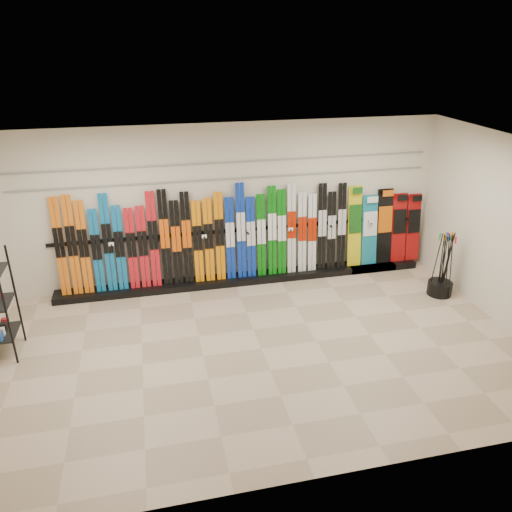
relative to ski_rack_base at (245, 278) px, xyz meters
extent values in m
plane|color=tan|center=(-0.22, -2.28, -0.06)|extent=(8.00, 8.00, 0.00)
plane|color=beige|center=(-0.22, 0.22, 1.44)|extent=(8.00, 0.00, 8.00)
plane|color=beige|center=(3.78, -2.28, 1.44)|extent=(0.00, 5.00, 5.00)
plane|color=silver|center=(-0.22, -2.28, 2.94)|extent=(8.00, 8.00, 0.00)
cube|color=black|center=(0.00, 0.00, 0.00)|extent=(8.00, 0.40, 0.12)
cube|color=orange|center=(-3.27, 0.04, 0.95)|extent=(0.17, 0.20, 1.77)
cube|color=orange|center=(-3.07, 0.04, 0.96)|extent=(0.17, 0.21, 1.79)
cube|color=orange|center=(-2.88, 0.04, 0.90)|extent=(0.17, 0.19, 1.69)
cube|color=#0D5D96|center=(-2.67, 0.03, 0.82)|extent=(0.17, 0.18, 1.52)
cube|color=#0D5D96|center=(-2.47, 0.04, 0.95)|extent=(0.17, 0.20, 1.78)
cube|color=#0D5D96|center=(-2.28, 0.03, 0.84)|extent=(0.17, 0.18, 1.56)
cube|color=red|center=(-2.07, 0.03, 0.81)|extent=(0.17, 0.17, 1.50)
cube|color=red|center=(-1.87, 0.03, 0.82)|extent=(0.17, 0.18, 1.52)
cube|color=red|center=(-1.68, 0.04, 0.94)|extent=(0.17, 0.20, 1.77)
cube|color=black|center=(-1.47, 0.04, 0.95)|extent=(0.17, 0.20, 1.79)
cube|color=black|center=(-1.27, 0.03, 0.85)|extent=(0.17, 0.18, 1.58)
cube|color=black|center=(-1.08, 0.04, 0.92)|extent=(0.17, 0.20, 1.72)
cube|color=orange|center=(-0.88, 0.03, 0.83)|extent=(0.17, 0.18, 1.55)
cube|color=orange|center=(-0.68, 0.03, 0.85)|extent=(0.17, 0.18, 1.58)
cube|color=orange|center=(-0.47, 0.04, 0.90)|extent=(0.17, 0.19, 1.68)
cube|color=#0B2D9D|center=(-0.28, 0.03, 0.84)|extent=(0.17, 0.18, 1.57)
cube|color=#0B2D9D|center=(-0.07, 0.05, 0.97)|extent=(0.17, 0.21, 1.82)
cube|color=#0B2D9D|center=(0.12, 0.03, 0.83)|extent=(0.17, 0.18, 1.55)
cube|color=#09680C|center=(0.32, 0.03, 0.85)|extent=(0.17, 0.18, 1.59)
cube|color=#09680C|center=(0.53, 0.04, 0.92)|extent=(0.17, 0.20, 1.73)
cube|color=#09680C|center=(0.72, 0.04, 0.88)|extent=(0.17, 0.19, 1.65)
cube|color=silver|center=(0.92, 0.04, 0.93)|extent=(0.17, 0.20, 1.74)
cube|color=silver|center=(1.13, 0.03, 0.84)|extent=(0.17, 0.18, 1.57)
cube|color=silver|center=(1.33, 0.03, 0.82)|extent=(0.17, 0.18, 1.52)
cube|color=black|center=(1.53, 0.04, 0.91)|extent=(0.17, 0.20, 1.71)
cube|color=black|center=(1.72, 0.03, 0.83)|extent=(0.17, 0.18, 1.54)
cube|color=black|center=(1.93, 0.04, 0.91)|extent=(0.17, 0.19, 1.69)
cube|color=gold|center=(2.23, 0.08, 0.86)|extent=(0.28, 0.25, 1.60)
cube|color=#14728C|center=(2.54, 0.07, 0.76)|extent=(0.32, 0.22, 1.40)
cube|color=black|center=(2.87, 0.08, 0.81)|extent=(0.32, 0.23, 1.50)
cube|color=#990C0C|center=(3.19, 0.07, 0.76)|extent=(0.31, 0.22, 1.39)
cube|color=#990C0C|center=(3.51, 0.07, 0.74)|extent=(0.29, 0.21, 1.36)
cylinder|color=black|center=(3.38, -1.30, 0.07)|extent=(0.44, 0.44, 0.25)
cylinder|color=black|center=(3.40, -1.26, 0.55)|extent=(0.15, 0.03, 1.17)
cylinder|color=black|center=(3.31, -1.31, 0.55)|extent=(0.09, 0.06, 1.18)
cylinder|color=black|center=(3.33, -1.37, 0.55)|extent=(0.13, 0.15, 1.17)
cylinder|color=black|center=(3.25, -1.25, 0.55)|extent=(0.10, 0.06, 1.18)
cylinder|color=black|center=(3.41, -1.48, 0.55)|extent=(0.07, 0.12, 1.18)
cylinder|color=black|center=(3.49, -1.23, 0.55)|extent=(0.08, 0.12, 1.18)
cylinder|color=black|center=(3.38, -1.25, 0.55)|extent=(0.02, 0.05, 1.18)
cylinder|color=black|center=(3.41, -1.33, 0.55)|extent=(0.04, 0.13, 1.18)
cylinder|color=black|center=(3.41, -1.36, 0.55)|extent=(0.07, 0.12, 1.18)
cylinder|color=black|center=(3.46, -1.30, 0.55)|extent=(0.02, 0.11, 1.18)
cube|color=gray|center=(-0.22, 0.20, 1.94)|extent=(7.60, 0.02, 0.03)
cube|color=gray|center=(-0.22, 0.20, 2.24)|extent=(7.60, 0.02, 0.03)
camera|label=1|loc=(-1.72, -8.47, 4.32)|focal=35.00mm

